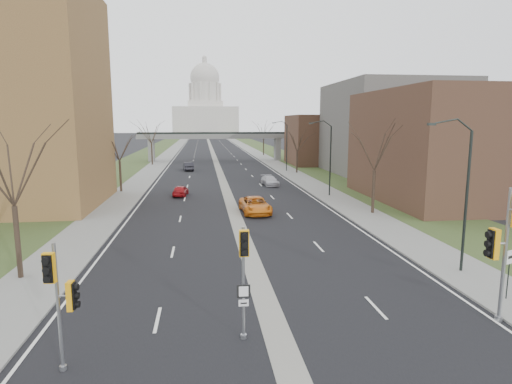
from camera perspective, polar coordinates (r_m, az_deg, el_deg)
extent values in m
plane|color=black|center=(18.37, 2.92, -18.56)|extent=(700.00, 700.00, 0.00)
cube|color=black|center=(166.23, -6.17, 6.27)|extent=(20.00, 600.00, 0.01)
cube|color=gray|center=(166.23, -6.17, 6.26)|extent=(1.20, 600.00, 0.02)
cube|color=gray|center=(166.87, -2.02, 6.34)|extent=(4.00, 600.00, 0.12)
cube|color=gray|center=(166.45, -10.32, 6.19)|extent=(4.00, 600.00, 0.12)
cube|color=#32441F|center=(167.51, 0.04, 6.36)|extent=(8.00, 600.00, 0.10)
cube|color=#32441F|center=(166.89, -12.39, 6.13)|extent=(8.00, 600.00, 0.10)
cube|color=#4B2F23|center=(51.62, 24.40, 5.59)|extent=(16.00, 20.00, 12.00)
cube|color=#5E5B56|center=(74.68, 17.48, 8.03)|extent=(18.00, 22.00, 15.00)
cube|color=#4B2F23|center=(89.59, 9.07, 6.87)|extent=(14.00, 14.00, 10.00)
cube|color=slate|center=(96.82, -13.77, 5.41)|extent=(1.20, 2.50, 5.00)
cube|color=slate|center=(97.65, 2.85, 5.70)|extent=(1.20, 2.50, 5.00)
cube|color=slate|center=(96.08, -5.45, 7.40)|extent=(34.00, 3.00, 1.00)
cube|color=black|center=(96.06, -5.46, 7.82)|extent=(34.00, 0.15, 0.50)
cube|color=silver|center=(336.00, -6.73, 9.45)|extent=(48.00, 42.00, 20.00)
cube|color=silver|center=(336.27, -6.77, 11.50)|extent=(26.00, 26.00, 5.00)
cylinder|color=silver|center=(336.74, -6.80, 13.03)|extent=(22.00, 22.00, 14.00)
sphere|color=silver|center=(337.66, -6.84, 14.89)|extent=(22.00, 22.00, 22.00)
cylinder|color=silver|center=(338.99, -6.88, 16.83)|extent=(3.60, 3.60, 4.50)
cylinder|color=black|center=(26.82, 26.23, -1.25)|extent=(0.16, 0.16, 8.00)
cube|color=black|center=(25.24, 22.53, 8.34)|extent=(0.45, 0.18, 0.14)
cylinder|color=black|center=(50.38, 9.88, 4.07)|extent=(0.16, 0.16, 8.00)
cube|color=black|center=(49.56, 7.44, 9.08)|extent=(0.45, 0.18, 0.14)
cylinder|color=black|center=(75.56, 4.11, 5.87)|extent=(0.16, 0.16, 8.00)
cube|color=black|center=(75.02, 2.40, 9.19)|extent=(0.45, 0.18, 0.14)
cylinder|color=#382B21|center=(26.81, -29.18, -5.86)|extent=(0.28, 0.28, 4.00)
cylinder|color=#382B21|center=(55.31, -17.62, 2.01)|extent=(0.28, 0.28, 3.75)
cylinder|color=#382B21|center=(88.79, -13.70, 4.92)|extent=(0.28, 0.28, 4.25)
cylinder|color=#382B21|center=(41.68, 15.38, 0.03)|extent=(0.28, 0.28, 4.00)
cylinder|color=#382B21|center=(73.05, 5.47, 3.97)|extent=(0.28, 0.28, 3.50)
cylinder|color=#382B21|center=(112.30, 1.02, 6.04)|extent=(0.28, 0.28, 4.25)
cylinder|color=gray|center=(16.56, -24.84, -13.89)|extent=(0.12, 0.12, 4.60)
cylinder|color=gray|center=(17.51, -24.31, -20.58)|extent=(0.25, 0.25, 0.18)
cube|color=orange|center=(15.64, -25.86, -9.10)|extent=(0.40, 0.38, 1.02)
cube|color=orange|center=(16.23, -23.47, -12.57)|extent=(0.38, 0.40, 1.02)
cylinder|color=gray|center=(17.18, -1.70, -12.13)|extent=(0.12, 0.12, 4.61)
cylinder|color=gray|center=(18.10, -1.66, -18.68)|extent=(0.25, 0.25, 0.18)
cube|color=orange|center=(16.19, -1.60, -6.84)|extent=(0.38, 0.36, 1.02)
cube|color=black|center=(17.28, -1.70, -12.95)|extent=(0.53, 0.04, 0.53)
cube|color=silver|center=(17.47, -1.69, -14.43)|extent=(0.40, 0.04, 0.27)
cylinder|color=gray|center=(21.23, 30.24, -7.39)|extent=(0.16, 0.16, 5.90)
cylinder|color=gray|center=(22.15, 29.62, -14.45)|extent=(0.32, 0.32, 0.23)
cube|color=orange|center=(20.74, 29.13, -6.04)|extent=(0.46, 0.48, 1.30)
cylinder|color=black|center=(24.26, 30.56, -9.82)|extent=(0.06, 0.06, 2.10)
cube|color=silver|center=(23.96, 30.77, -7.44)|extent=(0.50, 0.21, 0.67)
imported|color=#A01217|center=(51.04, -10.03, 0.19)|extent=(1.93, 3.93, 1.29)
imported|color=black|center=(77.95, -9.02, 3.41)|extent=(2.18, 4.82, 1.53)
imported|color=orange|center=(40.77, -0.11, -1.76)|extent=(2.84, 5.65, 1.54)
imported|color=#B6B5BD|center=(58.74, 1.85, 1.52)|extent=(2.23, 4.64, 1.30)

